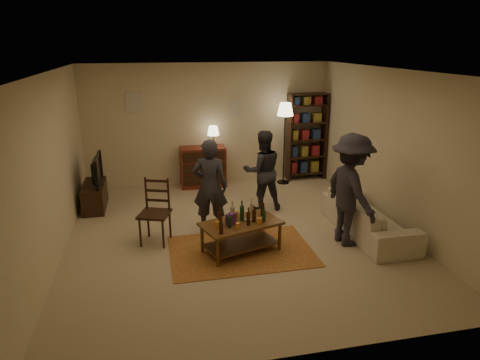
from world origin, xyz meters
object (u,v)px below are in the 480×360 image
object	(u,v)px
bookshelf	(306,136)
sofa	(368,217)
coffee_table	(241,226)
dresser	(203,166)
dining_chair	(156,208)
person_left	(210,186)
person_right	(263,171)
floor_lamp	(285,115)
tv_stand	(94,189)
person_by_sofa	(351,190)

from	to	relation	value
bookshelf	sofa	world-z (taller)	bookshelf
coffee_table	dresser	world-z (taller)	dresser
dining_chair	person_left	bearing A→B (deg)	31.87
bookshelf	person_right	bearing A→B (deg)	-131.46
coffee_table	bookshelf	xyz separation A→B (m)	(2.30, 3.38, 0.61)
bookshelf	person_left	distance (m)	3.65
coffee_table	floor_lamp	world-z (taller)	floor_lamp
tv_stand	dresser	size ratio (longest dim) A/B	0.78
dining_chair	person_right	bearing A→B (deg)	46.13
coffee_table	dresser	size ratio (longest dim) A/B	0.98
coffee_table	person_left	bearing A→B (deg)	111.63
person_left	coffee_table	bearing A→B (deg)	129.06
person_right	floor_lamp	bearing A→B (deg)	-122.30
person_right	person_left	bearing A→B (deg)	34.94
person_left	bookshelf	bearing A→B (deg)	-118.88
bookshelf	person_by_sofa	size ratio (longest dim) A/B	1.12
coffee_table	person_right	size ratio (longest dim) A/B	0.86
dresser	floor_lamp	size ratio (longest dim) A/B	0.74
tv_stand	person_right	bearing A→B (deg)	-12.86
floor_lamp	person_left	xyz separation A→B (m)	(-2.03, -2.28, -0.76)
floor_lamp	person_left	distance (m)	3.14
coffee_table	person_left	distance (m)	1.00
coffee_table	person_right	xyz separation A→B (m)	(0.79, 1.67, 0.35)
dining_chair	floor_lamp	xyz separation A→B (m)	(2.95, 2.47, 1.01)
dining_chair	person_left	distance (m)	0.97
dresser	person_left	bearing A→B (deg)	-94.63
dining_chair	floor_lamp	distance (m)	3.98
coffee_table	bookshelf	size ratio (longest dim) A/B	0.66
tv_stand	sofa	distance (m)	5.14
tv_stand	bookshelf	distance (m)	4.84
coffee_table	dining_chair	world-z (taller)	dining_chair
tv_stand	sofa	bearing A→B (deg)	-25.34
dining_chair	person_by_sofa	world-z (taller)	person_by_sofa
bookshelf	floor_lamp	xyz separation A→B (m)	(-0.61, -0.24, 0.54)
dining_chair	tv_stand	world-z (taller)	dining_chair
dining_chair	floor_lamp	size ratio (longest dim) A/B	0.58
sofa	person_left	bearing A→B (deg)	75.65
dresser	bookshelf	bearing A→B (deg)	1.57
person_left	person_right	bearing A→B (deg)	-126.86
bookshelf	sofa	bearing A→B (deg)	-90.82
bookshelf	person_right	size ratio (longest dim) A/B	1.30
floor_lamp	coffee_table	bearing A→B (deg)	-118.31
person_left	person_by_sofa	world-z (taller)	person_by_sofa
bookshelf	person_right	world-z (taller)	bookshelf
tv_stand	person_by_sofa	size ratio (longest dim) A/B	0.59
bookshelf	floor_lamp	bearing A→B (deg)	-158.47
floor_lamp	sofa	xyz separation A→B (m)	(0.56, -2.94, -1.27)
person_by_sofa	sofa	bearing A→B (deg)	-69.59
bookshelf	floor_lamp	distance (m)	0.85
dining_chair	person_right	size ratio (longest dim) A/B	0.69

